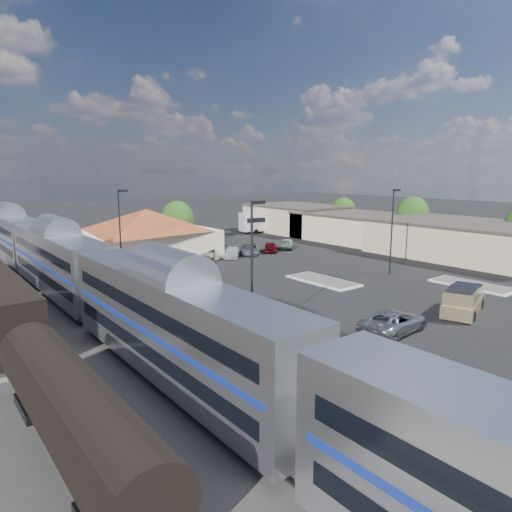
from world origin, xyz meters
TOP-DOWN VIEW (x-y plane):
  - ground at (0.00, 0.00)m, footprint 280.00×280.00m
  - railbed at (-21.00, 8.00)m, footprint 16.00×100.00m
  - platform at (-12.00, 6.00)m, footprint 5.50×92.00m
  - passenger_train at (-18.00, 12.66)m, footprint 3.00×104.00m
  - station_depot at (-4.56, 24.00)m, footprint 18.35×12.24m
  - buildings_east at (28.00, 14.28)m, footprint 14.40×51.40m
  - traffic_island_south at (4.00, 2.00)m, footprint 3.30×7.50m
  - traffic_island_north at (14.00, -8.00)m, footprint 3.30×7.50m
  - lamp_plat_s at (-10.90, -6.00)m, footprint 1.08×0.25m
  - lamp_plat_n at (-10.90, 16.00)m, footprint 1.08×0.25m
  - lamp_lot at (12.10, 0.00)m, footprint 1.08×0.25m
  - tree_east_b at (34.00, 12.00)m, footprint 4.94×4.94m
  - tree_east_c at (34.00, 26.00)m, footprint 4.41×4.41m
  - tree_depot at (3.00, 30.00)m, footprint 4.71×4.71m
  - pickup_truck at (5.28, -11.67)m, footprint 6.46×4.01m
  - suv at (-2.84, -11.08)m, footprint 5.86×3.09m
  - coach_bus at (23.73, 34.24)m, footprint 11.45×4.34m
  - person_a at (-11.81, -0.40)m, footprint 0.58×0.73m
  - person_b at (-12.58, 0.26)m, footprint 0.92×1.02m
  - parked_car_a at (-2.09, 18.25)m, footprint 3.80×4.16m
  - parked_car_b at (1.11, 18.55)m, footprint 3.87×4.38m
  - parked_car_c at (4.31, 18.25)m, footprint 4.43×4.68m
  - parked_car_d at (7.51, 18.55)m, footprint 4.69×5.24m
  - parked_car_e at (10.71, 18.25)m, footprint 3.70×4.10m
  - parked_car_f at (13.91, 18.55)m, footprint 3.56×3.89m

SIDE VIEW (x-z plane):
  - ground at x=0.00m, z-range 0.00..0.00m
  - railbed at x=-21.00m, z-range 0.00..0.12m
  - platform at x=-12.00m, z-range 0.00..0.18m
  - traffic_island_south at x=4.00m, z-range 0.00..0.21m
  - traffic_island_north at x=14.00m, z-range 0.00..0.21m
  - parked_car_f at x=13.91m, z-range 0.00..1.29m
  - parked_car_c at x=4.31m, z-range 0.00..1.33m
  - parked_car_e at x=10.71m, z-range 0.00..1.35m
  - parked_car_d at x=7.51m, z-range 0.00..1.35m
  - parked_car_a at x=-2.09m, z-range 0.00..1.38m
  - parked_car_b at x=1.11m, z-range 0.00..1.44m
  - suv at x=-2.84m, z-range 0.00..1.57m
  - pickup_truck at x=5.28m, z-range -0.05..2.04m
  - person_b at x=-12.58m, z-range 0.18..1.90m
  - person_a at x=-11.81m, z-range 0.18..1.93m
  - coach_bus at x=23.73m, z-range 0.27..3.87m
  - buildings_east at x=28.00m, z-range -0.13..4.67m
  - passenger_train at x=-18.00m, z-range 0.09..5.64m
  - station_depot at x=-4.56m, z-range 0.03..6.23m
  - tree_east_c at x=34.00m, z-range 0.66..6.87m
  - tree_depot at x=3.00m, z-range 0.71..7.34m
  - tree_east_b at x=34.00m, z-range 0.74..7.70m
  - lamp_plat_s at x=-10.90m, z-range 0.84..9.84m
  - lamp_plat_n at x=-10.90m, z-range 0.84..9.84m
  - lamp_lot at x=12.10m, z-range 0.84..9.84m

